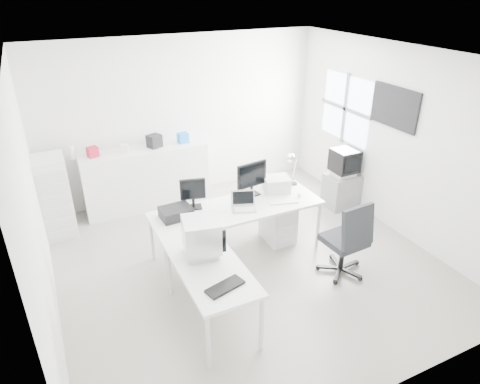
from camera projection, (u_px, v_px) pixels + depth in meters
name	position (u px, v px, depth m)	size (l,w,h in m)	color
floor	(246.00, 260.00, 6.08)	(5.00, 5.00, 0.01)	#B8B3A5
ceiling	(248.00, 57.00, 4.82)	(5.00, 5.00, 0.01)	white
back_wall	(183.00, 118.00, 7.46)	(5.00, 0.02, 2.80)	white
left_wall	(34.00, 212.00, 4.48)	(0.02, 5.00, 2.80)	white
right_wall	(396.00, 141.00, 6.42)	(0.02, 5.00, 2.80)	white
window	(346.00, 109.00, 7.29)	(0.02, 1.20, 1.10)	white
wall_picture	(395.00, 107.00, 6.26)	(0.04, 0.90, 0.60)	black
main_desk	(237.00, 230.00, 6.10)	(2.40, 0.80, 0.75)	silver
side_desk	(211.00, 293.00, 4.88)	(0.70, 1.40, 0.75)	silver
drawer_pedestal	(278.00, 222.00, 6.44)	(0.40, 0.50, 0.60)	silver
inkjet_printer	(176.00, 213.00, 5.65)	(0.40, 0.31, 0.14)	black
lcd_monitor_small	(193.00, 194.00, 5.82)	(0.35, 0.20, 0.43)	black
lcd_monitor_large	(252.00, 179.00, 6.15)	(0.48, 0.19, 0.50)	black
laptop	(244.00, 203.00, 5.82)	(0.33, 0.34, 0.22)	#B7B7BA
white_keyboard	(283.00, 202.00, 6.05)	(0.42, 0.13, 0.02)	silver
white_mouse	(299.00, 195.00, 6.20)	(0.06, 0.06, 0.06)	silver
laser_printer	(276.00, 184.00, 6.35)	(0.37, 0.32, 0.21)	silver
desk_lamp	(294.00, 171.00, 6.50)	(0.14, 0.14, 0.43)	silver
crt_monitor	(201.00, 237.00, 4.81)	(0.41, 0.41, 0.47)	#B7B7BA
black_keyboard	(225.00, 287.00, 4.39)	(0.42, 0.17, 0.03)	black
office_chair	(344.00, 237.00, 5.60)	(0.65, 0.65, 1.12)	#25272A
tv_cabinet	(341.00, 190.00, 7.42)	(0.54, 0.44, 0.58)	slate
crt_tv	(344.00, 163.00, 7.19)	(0.50, 0.48, 0.45)	black
sideboard	(146.00, 178.00, 7.33)	(2.11, 0.53, 1.05)	silver
clutter_box_a	(93.00, 152.00, 6.75)	(0.16, 0.14, 0.16)	#A7172D
clutter_box_b	(125.00, 148.00, 6.95)	(0.12, 0.11, 0.12)	silver
clutter_box_c	(154.00, 141.00, 7.13)	(0.21, 0.19, 0.21)	black
clutter_box_d	(183.00, 138.00, 7.33)	(0.17, 0.15, 0.17)	blue
clutter_bottle	(72.00, 152.00, 6.65)	(0.07, 0.07, 0.22)	silver
filing_cabinet	(55.00, 197.00, 6.44)	(0.45, 0.53, 1.28)	silver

